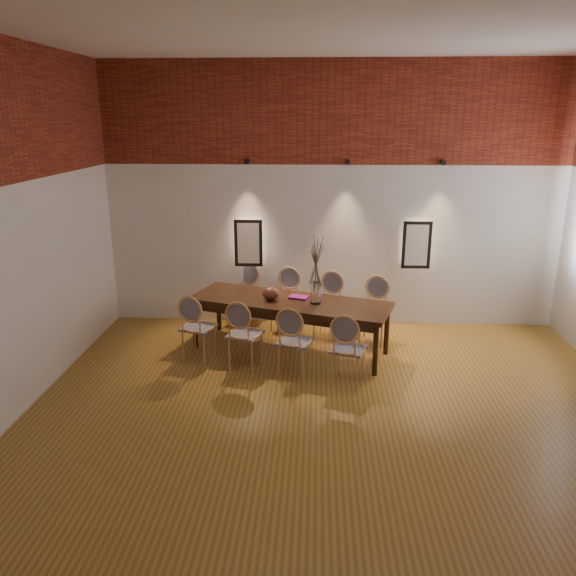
{
  "coord_description": "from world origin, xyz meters",
  "views": [
    {
      "loc": [
        -0.24,
        -5.1,
        3.19
      ],
      "look_at": [
        -0.6,
        1.88,
        1.05
      ],
      "focal_mm": 35.0,
      "sensor_mm": 36.0,
      "label": 1
    }
  ],
  "objects_px": {
    "chair_far_b": "(285,301)",
    "bowl": "(271,293)",
    "chair_far_a": "(244,296)",
    "vase": "(316,293)",
    "chair_near_d": "(348,349)",
    "chair_near_b": "(245,334)",
    "chair_far_d": "(374,312)",
    "chair_near_a": "(199,327)",
    "dining_table": "(289,326)",
    "chair_near_c": "(295,341)",
    "book": "(299,297)",
    "chair_far_c": "(328,306)"
  },
  "relations": [
    {
      "from": "chair_near_a",
      "to": "chair_near_d",
      "type": "bearing_deg",
      "value": 0.0
    },
    {
      "from": "dining_table",
      "to": "book",
      "type": "relative_size",
      "value": 10.66
    },
    {
      "from": "chair_near_b",
      "to": "chair_far_d",
      "type": "bearing_deg",
      "value": 46.31
    },
    {
      "from": "chair_near_b",
      "to": "chair_near_c",
      "type": "height_order",
      "value": "same"
    },
    {
      "from": "dining_table",
      "to": "bowl",
      "type": "bearing_deg",
      "value": -169.13
    },
    {
      "from": "chair_far_a",
      "to": "chair_far_d",
      "type": "distance_m",
      "value": 2.08
    },
    {
      "from": "chair_far_b",
      "to": "bowl",
      "type": "relative_size",
      "value": 3.92
    },
    {
      "from": "vase",
      "to": "chair_far_b",
      "type": "bearing_deg",
      "value": 117.41
    },
    {
      "from": "chair_far_a",
      "to": "chair_far_b",
      "type": "height_order",
      "value": "same"
    },
    {
      "from": "chair_far_b",
      "to": "chair_far_d",
      "type": "height_order",
      "value": "same"
    },
    {
      "from": "chair_near_b",
      "to": "chair_far_b",
      "type": "distance_m",
      "value": 1.45
    },
    {
      "from": "chair_far_a",
      "to": "vase",
      "type": "bearing_deg",
      "value": 152.95
    },
    {
      "from": "chair_near_c",
      "to": "chair_far_a",
      "type": "relative_size",
      "value": 1.0
    },
    {
      "from": "chair_near_d",
      "to": "chair_far_b",
      "type": "relative_size",
      "value": 1.0
    },
    {
      "from": "dining_table",
      "to": "chair_near_b",
      "type": "bearing_deg",
      "value": -115.53
    },
    {
      "from": "chair_near_d",
      "to": "chair_far_d",
      "type": "height_order",
      "value": "same"
    },
    {
      "from": "vase",
      "to": "book",
      "type": "distance_m",
      "value": 0.35
    },
    {
      "from": "chair_near_c",
      "to": "bowl",
      "type": "bearing_deg",
      "value": 131.94
    },
    {
      "from": "chair_near_b",
      "to": "chair_near_d",
      "type": "height_order",
      "value": "same"
    },
    {
      "from": "chair_far_d",
      "to": "book",
      "type": "relative_size",
      "value": 3.62
    },
    {
      "from": "chair_near_b",
      "to": "chair_far_c",
      "type": "bearing_deg",
      "value": 64.47
    },
    {
      "from": "chair_far_c",
      "to": "vase",
      "type": "height_order",
      "value": "vase"
    },
    {
      "from": "chair_near_c",
      "to": "book",
      "type": "relative_size",
      "value": 3.62
    },
    {
      "from": "chair_near_b",
      "to": "chair_far_b",
      "type": "bearing_deg",
      "value": 90.0
    },
    {
      "from": "chair_near_a",
      "to": "chair_far_b",
      "type": "distance_m",
      "value": 1.61
    },
    {
      "from": "chair_far_a",
      "to": "vase",
      "type": "distance_m",
      "value": 1.65
    },
    {
      "from": "chair_far_b",
      "to": "bowl",
      "type": "bearing_deg",
      "value": 96.33
    },
    {
      "from": "bowl",
      "to": "chair_near_b",
      "type": "bearing_deg",
      "value": -114.93
    },
    {
      "from": "dining_table",
      "to": "book",
      "type": "xyz_separation_m",
      "value": [
        0.12,
        0.1,
        0.39
      ]
    },
    {
      "from": "chair_far_b",
      "to": "book",
      "type": "distance_m",
      "value": 0.79
    },
    {
      "from": "dining_table",
      "to": "chair_near_c",
      "type": "relative_size",
      "value": 2.95
    },
    {
      "from": "chair_near_d",
      "to": "chair_near_a",
      "type": "bearing_deg",
      "value": -180.0
    },
    {
      "from": "dining_table",
      "to": "chair_far_c",
      "type": "xyz_separation_m",
      "value": [
        0.55,
        0.59,
        0.09
      ]
    },
    {
      "from": "chair_far_d",
      "to": "bowl",
      "type": "bearing_deg",
      "value": 30.82
    },
    {
      "from": "chair_near_b",
      "to": "chair_far_a",
      "type": "height_order",
      "value": "same"
    },
    {
      "from": "chair_near_a",
      "to": "bowl",
      "type": "relative_size",
      "value": 3.92
    },
    {
      "from": "chair_near_a",
      "to": "chair_far_a",
      "type": "xyz_separation_m",
      "value": [
        0.44,
        1.38,
        0.0
      ]
    },
    {
      "from": "bowl",
      "to": "vase",
      "type": "bearing_deg",
      "value": -13.21
    },
    {
      "from": "vase",
      "to": "chair_near_b",
      "type": "bearing_deg",
      "value": -152.75
    },
    {
      "from": "chair_near_b",
      "to": "chair_far_c",
      "type": "relative_size",
      "value": 1.0
    },
    {
      "from": "chair_near_c",
      "to": "book",
      "type": "distance_m",
      "value": 0.94
    },
    {
      "from": "dining_table",
      "to": "chair_far_c",
      "type": "bearing_deg",
      "value": 64.47
    },
    {
      "from": "chair_far_c",
      "to": "chair_near_d",
      "type": "bearing_deg",
      "value": 115.53
    },
    {
      "from": "chair_far_a",
      "to": "chair_near_a",
      "type": "bearing_deg",
      "value": 90.0
    },
    {
      "from": "dining_table",
      "to": "vase",
      "type": "xyz_separation_m",
      "value": [
        0.36,
        -0.12,
        0.53
      ]
    },
    {
      "from": "vase",
      "to": "chair_near_a",
      "type": "bearing_deg",
      "value": -170.62
    },
    {
      "from": "chair_near_c",
      "to": "bowl",
      "type": "distance_m",
      "value": 0.98
    },
    {
      "from": "chair_near_d",
      "to": "chair_far_b",
      "type": "xyz_separation_m",
      "value": [
        -0.88,
        1.8,
        0.0
      ]
    },
    {
      "from": "chair_far_a",
      "to": "chair_far_b",
      "type": "distance_m",
      "value": 0.69
    },
    {
      "from": "chair_near_d",
      "to": "bowl",
      "type": "relative_size",
      "value": 3.92
    }
  ]
}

